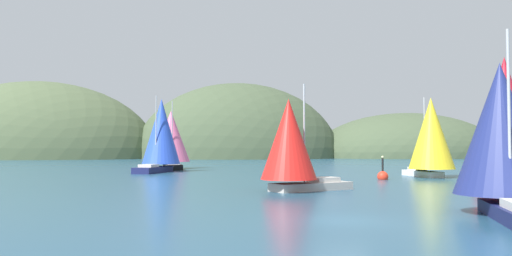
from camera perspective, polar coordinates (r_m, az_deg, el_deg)
The scene contains 11 objects.
ground_plane at distance 22.71m, azimuth 9.77°, elevation -10.32°, with size 360.00×360.00×0.00m, color navy.
headland_center at distance 157.06m, azimuth -2.07°, elevation -3.43°, with size 64.02×44.00×46.81m, color #425138.
headland_left at distance 164.10m, azimuth -23.50°, elevation -3.19°, with size 71.18×44.00×46.35m, color #4C5B3D.
headland_right at distance 170.05m, azimuth 16.78°, elevation -3.25°, with size 62.70×44.00×28.96m, color #425138.
sailboat_yellow_sail at distance 57.41m, azimuth 19.23°, elevation -0.74°, with size 5.13×8.02×8.81m.
sailboat_red_spinnaker at distance 36.92m, azimuth 3.97°, elevation -1.69°, with size 8.01×6.00×7.99m.
sailboat_pink_spinnaker at distance 77.75m, azimuth -9.64°, elevation -1.09°, with size 6.77×10.02×10.23m.
sailboat_navy_sail at distance 26.97m, azimuth 26.13°, elevation -0.53°, with size 5.73×8.65×8.65m.
sailboat_crimson_sail at distance 46.64m, azimuth 26.54°, elevation 0.97°, with size 10.39×7.11×11.54m.
sailboat_blue_spinnaker at distance 67.89m, azimuth -10.76°, elevation -0.64°, with size 6.36×9.59×10.01m.
channel_buoy at distance 52.26m, azimuth 14.19°, elevation -5.30°, with size 1.10×1.10×2.64m.
Camera 1 is at (-6.14, -21.63, 3.19)m, focal length 35.23 mm.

